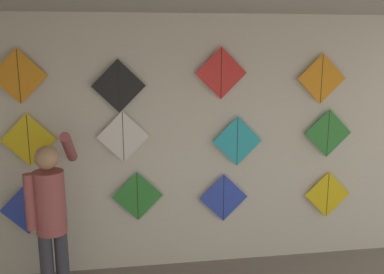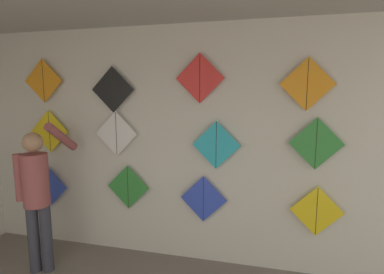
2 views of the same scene
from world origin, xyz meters
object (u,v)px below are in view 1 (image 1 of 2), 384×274
shopkeeper (51,213)px  kite_5 (123,137)px  kite_1 (137,196)px  kite_6 (237,141)px  kite_9 (119,86)px  kite_2 (224,198)px  kite_4 (28,140)px  kite_10 (221,73)px  kite_3 (327,194)px  kite_8 (19,76)px  kite_7 (328,133)px  kite_0 (27,210)px  kite_11 (322,79)px

shopkeeper → kite_5: bearing=22.4°
shopkeeper → kite_1: 1.01m
kite_6 → kite_9: 1.41m
shopkeeper → kite_2: (1.76, 0.60, -0.17)m
shopkeeper → kite_4: bearing=95.7°
kite_10 → kite_9: bearing=180.0°
kite_3 → kite_9: kite_9 is taller
kite_8 → kite_9: 0.97m
kite_5 → kite_7: (2.29, 0.00, -0.03)m
kite_2 → kite_8: size_ratio=1.00×
kite_9 → kite_10: bearing=0.0°
kite_0 → kite_4: (0.07, 0.00, 0.75)m
kite_6 → shopkeeper: bearing=-162.5°
kite_6 → kite_10: bearing=180.0°
shopkeeper → kite_3: shopkeeper is taller
kite_6 → kite_9: kite_9 is taller
kite_1 → kite_10: kite_10 is taller
kite_0 → kite_9: size_ratio=1.00×
kite_4 → kite_5: (0.95, 0.00, -0.00)m
kite_10 → kite_11: 1.13m
kite_4 → kite_10: kite_10 is taller
kite_0 → kite_10: size_ratio=1.00×
kite_4 → kite_5: 0.95m
kite_3 → kite_5: kite_5 is taller
kite_5 → kite_8: (-1.00, 0.00, 0.65)m
shopkeeper → kite_11: (2.84, 0.60, 1.15)m
kite_2 → kite_7: size_ratio=1.00×
kite_10 → kite_11: (1.13, 0.00, -0.07)m
kite_4 → kite_11: size_ratio=1.00×
kite_4 → kite_5: same height
kite_3 → kite_7: bearing=180.0°
kite_2 → kite_10: 1.39m
kite_1 → kite_8: (-1.13, 0.00, 1.31)m
kite_0 → kite_6: size_ratio=1.00×
kite_3 → kite_10: size_ratio=1.00×
kite_1 → kite_5: bearing=180.0°
kite_3 → kite_10: kite_10 is taller
kite_0 → kite_9: (1.00, 0.00, 1.29)m
kite_3 → kite_6: (-1.10, 0.00, 0.68)m
shopkeeper → kite_7: kite_7 is taller
kite_8 → kite_11: size_ratio=1.00×
kite_2 → kite_8: kite_8 is taller
kite_7 → kite_10: size_ratio=1.00×
kite_9 → kite_6: bearing=0.0°
kite_5 → kite_11: 2.25m
kite_10 → kite_1: bearing=180.0°
kite_2 → kite_3: (1.24, 0.00, -0.03)m
kite_0 → kite_6: (2.26, 0.00, 0.66)m
kite_1 → kite_9: bearing=180.0°
kite_0 → kite_7: 3.39m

